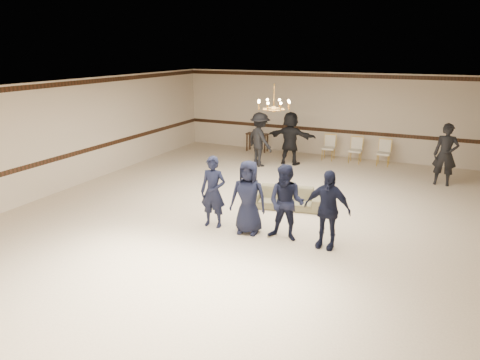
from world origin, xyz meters
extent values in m
cube|color=beige|center=(0.00, 0.00, 0.00)|extent=(12.00, 14.00, 0.01)
cube|color=#30241A|center=(0.00, 0.00, 3.20)|extent=(12.00, 14.00, 0.01)
cube|color=beige|center=(0.00, 7.00, 1.60)|extent=(12.00, 0.01, 3.20)
cube|color=beige|center=(0.00, -7.00, 1.60)|extent=(12.00, 0.01, 3.20)
cube|color=beige|center=(-6.00, 0.00, 1.60)|extent=(0.01, 14.00, 3.20)
cube|color=black|center=(0.00, 6.99, 1.00)|extent=(12.00, 0.02, 0.14)
cube|color=black|center=(0.00, 6.99, 3.08)|extent=(12.00, 0.02, 0.14)
imported|color=black|center=(-0.65, -1.18, 0.85)|extent=(0.65, 0.46, 1.70)
imported|color=black|center=(0.25, -1.18, 0.85)|extent=(0.90, 0.65, 1.70)
imported|color=black|center=(1.15, -1.18, 0.85)|extent=(0.83, 0.65, 1.70)
imported|color=black|center=(2.05, -1.18, 0.85)|extent=(1.02, 0.48, 1.70)
imported|color=#686445|center=(0.50, 0.72, 0.27)|extent=(1.95, 1.07, 0.54)
imported|color=black|center=(-1.76, 4.38, 0.96)|extent=(1.42, 1.27, 1.91)
imported|color=black|center=(-0.86, 5.08, 0.96)|extent=(1.78, 0.58, 1.91)
imported|color=black|center=(4.24, 4.68, 0.96)|extent=(0.72, 0.49, 1.91)
cube|color=black|center=(-2.74, 6.48, 0.37)|extent=(0.89, 0.39, 0.74)
camera|label=1|loc=(4.00, -9.67, 4.09)|focal=32.62mm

